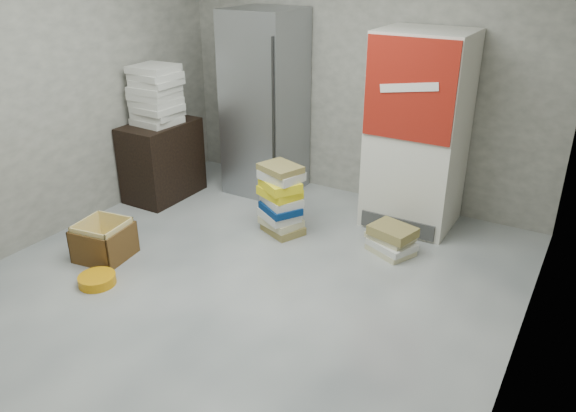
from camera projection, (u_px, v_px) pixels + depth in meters
The scene contains 10 objects.
ground at pixel (215, 306), 4.16m from camera, with size 5.00×5.00×0.00m, color beige.
room_shell at pixel (199, 60), 3.41m from camera, with size 4.04×5.04×2.82m.
steel_fridge at pixel (265, 104), 5.85m from camera, with size 0.70×0.72×1.90m.
coke_cooler at pixel (418, 132), 5.10m from camera, with size 0.80×0.73×1.80m.
wood_shelf at pixel (162, 160), 5.89m from camera, with size 0.50×0.80×0.80m, color black.
supply_box_stack at pixel (156, 95), 5.60m from camera, with size 0.45×0.44×0.58m.
phonebook_stack_main at pixel (281, 200), 5.12m from camera, with size 0.47×0.45×0.66m.
phonebook_stack_side at pixel (392, 239), 4.86m from camera, with size 0.47×0.43×0.25m.
cardboard_box at pixel (104, 243), 4.78m from camera, with size 0.46×0.46×0.33m.
bucket_lid at pixel (97, 280), 4.42m from camera, with size 0.29×0.29×0.08m, color orange.
Camera 1 is at (2.23, -2.72, 2.40)m, focal length 35.00 mm.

